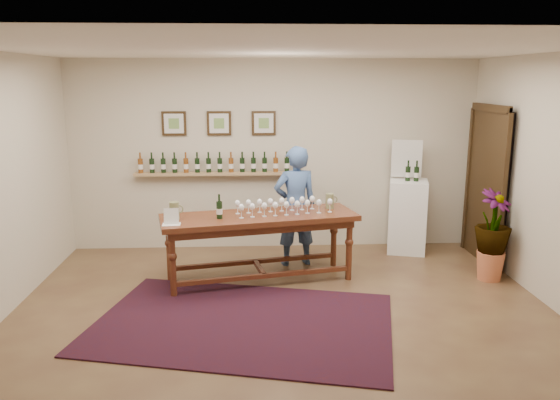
{
  "coord_description": "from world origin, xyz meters",
  "views": [
    {
      "loc": [
        -0.33,
        -5.53,
        2.52
      ],
      "look_at": [
        0.0,
        0.8,
        1.1
      ],
      "focal_mm": 35.0,
      "sensor_mm": 36.0,
      "label": 1
    }
  ],
  "objects_px": {
    "display_pedestal": "(407,216)",
    "person": "(295,206)",
    "tasting_table": "(259,225)",
    "potted_plant": "(493,235)"
  },
  "relations": [
    {
      "from": "tasting_table",
      "to": "display_pedestal",
      "type": "distance_m",
      "value": 2.46
    },
    {
      "from": "display_pedestal",
      "to": "potted_plant",
      "type": "distance_m",
      "value": 1.43
    },
    {
      "from": "person",
      "to": "tasting_table",
      "type": "bearing_deg",
      "value": 37.78
    },
    {
      "from": "tasting_table",
      "to": "potted_plant",
      "type": "bearing_deg",
      "value": -14.65
    },
    {
      "from": "tasting_table",
      "to": "display_pedestal",
      "type": "relative_size",
      "value": 2.37
    },
    {
      "from": "potted_plant",
      "to": "person",
      "type": "bearing_deg",
      "value": 163.26
    },
    {
      "from": "display_pedestal",
      "to": "person",
      "type": "bearing_deg",
      "value": -163.8
    },
    {
      "from": "tasting_table",
      "to": "display_pedestal",
      "type": "xyz_separation_m",
      "value": [
        2.2,
        1.09,
        -0.2
      ]
    },
    {
      "from": "potted_plant",
      "to": "display_pedestal",
      "type": "bearing_deg",
      "value": 121.13
    },
    {
      "from": "display_pedestal",
      "to": "tasting_table",
      "type": "bearing_deg",
      "value": -153.61
    }
  ]
}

